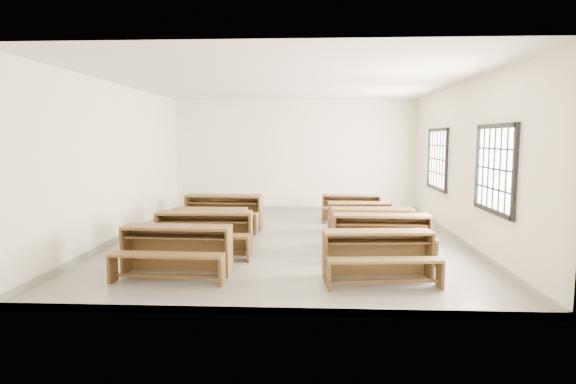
{
  "coord_description": "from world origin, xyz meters",
  "views": [
    {
      "loc": [
        0.49,
        -9.75,
        2.1
      ],
      "look_at": [
        0.0,
        0.0,
        1.0
      ],
      "focal_mm": 30.0,
      "sensor_mm": 36.0,
      "label": 1
    }
  ],
  "objects_px": {
    "desk_set_5": "(378,251)",
    "desk_set_8": "(360,214)",
    "desk_set_9": "(351,206)",
    "desk_set_4": "(225,205)",
    "desk_set_3": "(223,209)",
    "desk_set_2": "(210,222)",
    "desk_set_6": "(382,233)",
    "desk_set_7": "(372,223)",
    "desk_set_1": "(204,230)",
    "desk_set_0": "(176,247)"
  },
  "relations": [
    {
      "from": "desk_set_9",
      "to": "desk_set_5",
      "type": "bearing_deg",
      "value": -87.61
    },
    {
      "from": "desk_set_3",
      "to": "desk_set_6",
      "type": "bearing_deg",
      "value": -33.89
    },
    {
      "from": "desk_set_8",
      "to": "desk_set_2",
      "type": "bearing_deg",
      "value": -158.57
    },
    {
      "from": "desk_set_9",
      "to": "desk_set_6",
      "type": "bearing_deg",
      "value": -84.06
    },
    {
      "from": "desk_set_1",
      "to": "desk_set_8",
      "type": "relative_size",
      "value": 1.22
    },
    {
      "from": "desk_set_2",
      "to": "desk_set_3",
      "type": "relative_size",
      "value": 0.82
    },
    {
      "from": "desk_set_5",
      "to": "desk_set_9",
      "type": "distance_m",
      "value": 5.14
    },
    {
      "from": "desk_set_5",
      "to": "desk_set_8",
      "type": "bearing_deg",
      "value": 84.02
    },
    {
      "from": "desk_set_1",
      "to": "desk_set_5",
      "type": "height_order",
      "value": "desk_set_1"
    },
    {
      "from": "desk_set_8",
      "to": "desk_set_1",
      "type": "bearing_deg",
      "value": -142.47
    },
    {
      "from": "desk_set_3",
      "to": "desk_set_5",
      "type": "distance_m",
      "value": 4.88
    },
    {
      "from": "desk_set_2",
      "to": "desk_set_5",
      "type": "distance_m",
      "value": 3.96
    },
    {
      "from": "desk_set_1",
      "to": "desk_set_2",
      "type": "bearing_deg",
      "value": 94.19
    },
    {
      "from": "desk_set_3",
      "to": "desk_set_6",
      "type": "distance_m",
      "value": 4.11
    },
    {
      "from": "desk_set_0",
      "to": "desk_set_5",
      "type": "distance_m",
      "value": 3.07
    },
    {
      "from": "desk_set_3",
      "to": "desk_set_8",
      "type": "xyz_separation_m",
      "value": [
        3.12,
        -0.01,
        -0.09
      ]
    },
    {
      "from": "desk_set_0",
      "to": "desk_set_2",
      "type": "height_order",
      "value": "desk_set_0"
    },
    {
      "from": "desk_set_6",
      "to": "desk_set_7",
      "type": "distance_m",
      "value": 1.03
    },
    {
      "from": "desk_set_6",
      "to": "desk_set_1",
      "type": "bearing_deg",
      "value": 179.65
    },
    {
      "from": "desk_set_2",
      "to": "desk_set_5",
      "type": "height_order",
      "value": "desk_set_5"
    },
    {
      "from": "desk_set_5",
      "to": "desk_set_8",
      "type": "distance_m",
      "value": 3.82
    },
    {
      "from": "desk_set_4",
      "to": "desk_set_7",
      "type": "relative_size",
      "value": 0.91
    },
    {
      "from": "desk_set_8",
      "to": "desk_set_6",
      "type": "bearing_deg",
      "value": -87.74
    },
    {
      "from": "desk_set_2",
      "to": "desk_set_6",
      "type": "bearing_deg",
      "value": -20.07
    },
    {
      "from": "desk_set_2",
      "to": "desk_set_5",
      "type": "xyz_separation_m",
      "value": [
        3.06,
        -2.51,
        0.03
      ]
    },
    {
      "from": "desk_set_5",
      "to": "desk_set_7",
      "type": "bearing_deg",
      "value": 80.59
    },
    {
      "from": "desk_set_3",
      "to": "desk_set_4",
      "type": "xyz_separation_m",
      "value": [
        -0.18,
        1.26,
        -0.09
      ]
    },
    {
      "from": "desk_set_1",
      "to": "desk_set_7",
      "type": "xyz_separation_m",
      "value": [
        3.13,
        0.95,
        -0.03
      ]
    },
    {
      "from": "desk_set_2",
      "to": "desk_set_3",
      "type": "height_order",
      "value": "desk_set_3"
    },
    {
      "from": "desk_set_8",
      "to": "desk_set_9",
      "type": "relative_size",
      "value": 0.96
    },
    {
      "from": "desk_set_5",
      "to": "desk_set_8",
      "type": "height_order",
      "value": "desk_set_5"
    },
    {
      "from": "desk_set_8",
      "to": "desk_set_9",
      "type": "height_order",
      "value": "desk_set_9"
    },
    {
      "from": "desk_set_6",
      "to": "desk_set_7",
      "type": "xyz_separation_m",
      "value": [
        -0.04,
        1.03,
        -0.02
      ]
    },
    {
      "from": "desk_set_7",
      "to": "desk_set_4",
      "type": "bearing_deg",
      "value": 139.9
    },
    {
      "from": "desk_set_1",
      "to": "desk_set_4",
      "type": "height_order",
      "value": "desk_set_1"
    },
    {
      "from": "desk_set_4",
      "to": "desk_set_8",
      "type": "bearing_deg",
      "value": -15.14
    },
    {
      "from": "desk_set_7",
      "to": "desk_set_9",
      "type": "relative_size",
      "value": 1.09
    },
    {
      "from": "desk_set_1",
      "to": "desk_set_6",
      "type": "distance_m",
      "value": 3.17
    },
    {
      "from": "desk_set_6",
      "to": "desk_set_8",
      "type": "bearing_deg",
      "value": 94.39
    },
    {
      "from": "desk_set_6",
      "to": "desk_set_3",
      "type": "bearing_deg",
      "value": 143.72
    },
    {
      "from": "desk_set_1",
      "to": "desk_set_7",
      "type": "height_order",
      "value": "desk_set_1"
    },
    {
      "from": "desk_set_0",
      "to": "desk_set_2",
      "type": "xyz_separation_m",
      "value": [
        0.01,
        2.41,
        -0.05
      ]
    },
    {
      "from": "desk_set_2",
      "to": "desk_set_6",
      "type": "xyz_separation_m",
      "value": [
        3.3,
        -1.19,
        0.05
      ]
    },
    {
      "from": "desk_set_1",
      "to": "desk_set_7",
      "type": "relative_size",
      "value": 1.07
    },
    {
      "from": "desk_set_3",
      "to": "desk_set_2",
      "type": "bearing_deg",
      "value": -88.01
    },
    {
      "from": "desk_set_5",
      "to": "desk_set_7",
      "type": "relative_size",
      "value": 1.02
    },
    {
      "from": "desk_set_7",
      "to": "desk_set_9",
      "type": "bearing_deg",
      "value": 92.48
    },
    {
      "from": "desk_set_1",
      "to": "desk_set_6",
      "type": "relative_size",
      "value": 1.02
    },
    {
      "from": "desk_set_5",
      "to": "desk_set_0",
      "type": "bearing_deg",
      "value": 173.56
    },
    {
      "from": "desk_set_0",
      "to": "desk_set_8",
      "type": "xyz_separation_m",
      "value": [
        3.17,
        3.72,
        -0.06
      ]
    }
  ]
}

